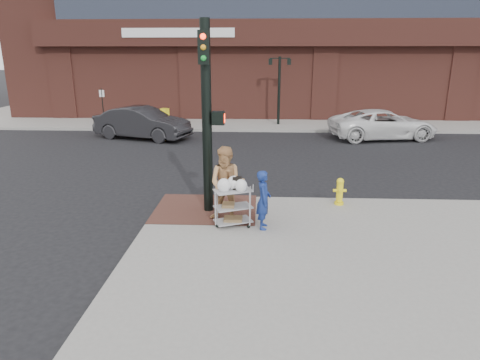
# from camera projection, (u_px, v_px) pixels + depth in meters

# --- Properties ---
(ground) EXTENTS (220.00, 220.00, 0.00)m
(ground) POSITION_uv_depth(u_px,v_px,m) (224.00, 227.00, 11.08)
(ground) COLOR black
(ground) RESTS_ON ground
(sidewalk_far) EXTENTS (65.00, 36.00, 0.15)m
(sidewalk_far) POSITION_uv_depth(u_px,v_px,m) (381.00, 99.00, 41.15)
(sidewalk_far) COLOR gray
(sidewalk_far) RESTS_ON ground
(brick_curb_ramp) EXTENTS (2.80, 2.40, 0.01)m
(brick_curb_ramp) POSITION_uv_depth(u_px,v_px,m) (206.00, 208.00, 11.93)
(brick_curb_ramp) COLOR #523226
(brick_curb_ramp) RESTS_ON sidewalk_near
(lamp_post) EXTENTS (1.32, 0.22, 4.00)m
(lamp_post) POSITION_uv_depth(u_px,v_px,m) (279.00, 83.00, 25.57)
(lamp_post) COLOR black
(lamp_post) RESTS_ON sidewalk_far
(parking_sign) EXTENTS (0.05, 0.05, 2.20)m
(parking_sign) POSITION_uv_depth(u_px,v_px,m) (103.00, 107.00, 25.48)
(parking_sign) COLOR black
(parking_sign) RESTS_ON sidewalk_far
(traffic_signal_pole) EXTENTS (0.61, 0.51, 5.00)m
(traffic_signal_pole) POSITION_uv_depth(u_px,v_px,m) (207.00, 113.00, 11.04)
(traffic_signal_pole) COLOR black
(traffic_signal_pole) RESTS_ON sidewalk_near
(woman_blue) EXTENTS (0.36, 0.54, 1.47)m
(woman_blue) POSITION_uv_depth(u_px,v_px,m) (264.00, 200.00, 10.42)
(woman_blue) COLOR navy
(woman_blue) RESTS_ON sidewalk_near
(pedestrian_tan) EXTENTS (1.04, 0.87, 1.94)m
(pedestrian_tan) POSITION_uv_depth(u_px,v_px,m) (227.00, 184.00, 10.86)
(pedestrian_tan) COLOR tan
(pedestrian_tan) RESTS_ON sidewalk_near
(sedan_dark) EXTENTS (5.36, 3.25, 1.67)m
(sedan_dark) POSITION_uv_depth(u_px,v_px,m) (142.00, 123.00, 22.33)
(sedan_dark) COLOR black
(sedan_dark) RESTS_ON ground
(minivan_white) EXTENTS (5.85, 3.43, 1.53)m
(minivan_white) POSITION_uv_depth(u_px,v_px,m) (383.00, 124.00, 22.30)
(minivan_white) COLOR white
(minivan_white) RESTS_ON ground
(utility_cart) EXTENTS (1.03, 0.82, 1.25)m
(utility_cart) POSITION_uv_depth(u_px,v_px,m) (233.00, 204.00, 10.64)
(utility_cart) COLOR #999A9E
(utility_cart) RESTS_ON sidewalk_near
(fire_hydrant) EXTENTS (0.37, 0.26, 0.79)m
(fire_hydrant) POSITION_uv_depth(u_px,v_px,m) (340.00, 191.00, 12.16)
(fire_hydrant) COLOR yellow
(fire_hydrant) RESTS_ON sidewalk_near
(newsbox_red) EXTENTS (0.49, 0.46, 0.99)m
(newsbox_red) POSITION_uv_depth(u_px,v_px,m) (134.00, 118.00, 25.52)
(newsbox_red) COLOR red
(newsbox_red) RESTS_ON sidewalk_far
(newsbox_yellow) EXTENTS (0.53, 0.50, 0.99)m
(newsbox_yellow) POSITION_uv_depth(u_px,v_px,m) (165.00, 117.00, 25.90)
(newsbox_yellow) COLOR yellow
(newsbox_yellow) RESTS_ON sidewalk_far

